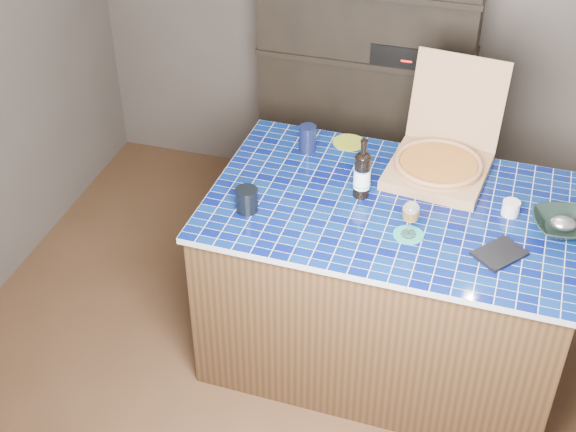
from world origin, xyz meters
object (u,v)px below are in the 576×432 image
(bowl, at_px, (563,225))
(kitchen_island, at_px, (387,281))
(mead_bottle, at_px, (362,174))
(pizza_box, at_px, (440,160))
(dvd_case, at_px, (500,254))
(wine_glass, at_px, (411,213))

(bowl, bearing_deg, kitchen_island, -178.72)
(mead_bottle, distance_m, bowl, 0.89)
(mead_bottle, bearing_deg, bowl, -0.77)
(kitchen_island, xyz_separation_m, pizza_box, (0.15, 0.32, 0.52))
(pizza_box, xyz_separation_m, dvd_case, (0.33, -0.54, -0.06))
(pizza_box, xyz_separation_m, wine_glass, (-0.06, -0.52, 0.05))
(dvd_case, bearing_deg, mead_bottle, -162.40)
(wine_glass, bearing_deg, mead_bottle, 138.12)
(kitchen_island, distance_m, pizza_box, 0.63)
(pizza_box, distance_m, mead_bottle, 0.43)
(kitchen_island, bearing_deg, bowl, 2.84)
(kitchen_island, distance_m, mead_bottle, 0.59)
(pizza_box, distance_m, bowl, 0.64)
(pizza_box, height_order, bowl, pizza_box)
(kitchen_island, xyz_separation_m, mead_bottle, (-0.16, 0.03, 0.57))
(bowl, bearing_deg, dvd_case, -134.78)
(wine_glass, distance_m, bowl, 0.67)
(mead_bottle, relative_size, wine_glass, 1.74)
(mead_bottle, xyz_separation_m, dvd_case, (0.64, -0.26, -0.11))
(wine_glass, xyz_separation_m, dvd_case, (0.38, -0.02, -0.11))
(kitchen_island, distance_m, bowl, 0.87)
(mead_bottle, relative_size, dvd_case, 1.47)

